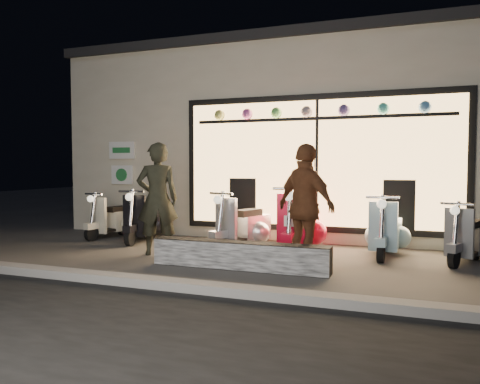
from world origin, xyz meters
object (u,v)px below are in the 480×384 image
(scooter_silver, at_px, (246,226))
(graffiti_barrier, at_px, (240,255))
(man, at_px, (157,199))
(woman, at_px, (306,207))
(scooter_red, at_px, (300,226))

(scooter_silver, bearing_deg, graffiti_barrier, -53.33)
(man, bearing_deg, graffiti_barrier, 129.85)
(man, distance_m, woman, 2.61)
(man, relative_size, woman, 1.04)
(scooter_silver, height_order, woman, woman)
(scooter_red, bearing_deg, woman, -73.41)
(graffiti_barrier, xyz_separation_m, scooter_silver, (-0.49, 1.64, 0.20))
(graffiti_barrier, xyz_separation_m, man, (-1.69, 0.58, 0.75))
(scooter_red, relative_size, woman, 0.85)
(graffiti_barrier, bearing_deg, woman, 18.96)
(graffiti_barrier, height_order, woman, woman)
(scooter_silver, bearing_deg, woman, -23.51)
(man, bearing_deg, woman, 142.85)
(woman, bearing_deg, graffiti_barrier, 52.99)
(scooter_red, bearing_deg, man, -153.45)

